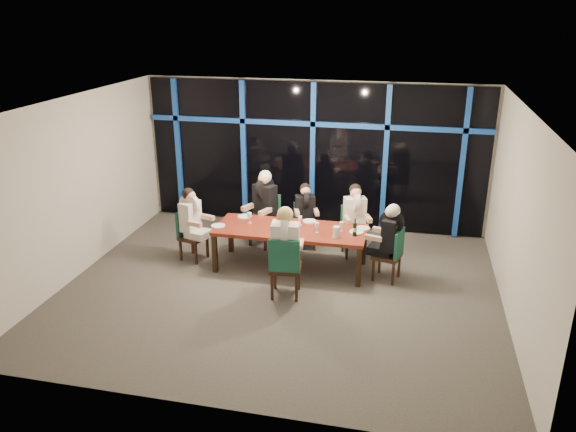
{
  "coord_description": "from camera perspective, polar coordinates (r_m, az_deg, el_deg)",
  "views": [
    {
      "loc": [
        1.92,
        -7.97,
        4.35
      ],
      "look_at": [
        0.0,
        0.6,
        1.05
      ],
      "focal_mm": 35.0,
      "sensor_mm": 36.0,
      "label": 1
    }
  ],
  "objects": [
    {
      "name": "tea_light",
      "position": [
        9.57,
        -0.54,
        -1.41
      ],
      "size": [
        0.05,
        0.05,
        0.03
      ],
      "primitive_type": "cylinder",
      "color": "#F7AA4A",
      "rests_on": "dining_table"
    },
    {
      "name": "plate_end_left",
      "position": [
        9.84,
        -7.1,
        -0.98
      ],
      "size": [
        0.24,
        0.24,
        0.01
      ],
      "primitive_type": "cylinder",
      "color": "white",
      "rests_on": "dining_table"
    },
    {
      "name": "chair_end_right",
      "position": [
        9.49,
        10.54,
        -3.62
      ],
      "size": [
        0.52,
        0.52,
        0.92
      ],
      "rotation": [
        0.0,
        0.0,
        4.46
      ],
      "color": "black",
      "rests_on": "ground"
    },
    {
      "name": "plate_far_mid",
      "position": [
        9.98,
        2.2,
        -0.53
      ],
      "size": [
        0.24,
        0.24,
        0.01
      ],
      "primitive_type": "cylinder",
      "color": "white",
      "rests_on": "dining_table"
    },
    {
      "name": "chair_far_left",
      "position": [
        10.75,
        -2.17,
        -0.03
      ],
      "size": [
        0.62,
        0.62,
        1.01
      ],
      "rotation": [
        0.0,
        0.0,
        -0.43
      ],
      "color": "black",
      "rests_on": "ground"
    },
    {
      "name": "diner_far_left",
      "position": [
        10.56,
        -2.5,
        1.87
      ],
      "size": [
        0.64,
        0.69,
        0.99
      ],
      "rotation": [
        0.0,
        0.0,
        -0.43
      ],
      "color": "black",
      "rests_on": "ground"
    },
    {
      "name": "wine_glass_b",
      "position": [
        9.78,
        1.24,
        -0.25
      ],
      "size": [
        0.06,
        0.06,
        0.17
      ],
      "color": "silver",
      "rests_on": "dining_table"
    },
    {
      "name": "chair_near_mid",
      "position": [
        8.75,
        -0.31,
        -4.94
      ],
      "size": [
        0.53,
        0.53,
        1.03
      ],
      "rotation": [
        0.0,
        0.0,
        3.25
      ],
      "color": "black",
      "rests_on": "ground"
    },
    {
      "name": "window_wall",
      "position": [
        11.41,
        2.63,
        6.38
      ],
      "size": [
        6.86,
        0.43,
        2.94
      ],
      "color": "black",
      "rests_on": "ground"
    },
    {
      "name": "wine_glass_d",
      "position": [
        9.87,
        -3.94,
        0.06
      ],
      "size": [
        0.08,
        0.08,
        0.2
      ],
      "color": "silver",
      "rests_on": "dining_table"
    },
    {
      "name": "plate_far_left",
      "position": [
        10.22,
        -4.49,
        -0.04
      ],
      "size": [
        0.24,
        0.24,
        0.01
      ],
      "primitive_type": "cylinder",
      "color": "white",
      "rests_on": "dining_table"
    },
    {
      "name": "dining_table",
      "position": [
        9.7,
        0.26,
        -1.63
      ],
      "size": [
        2.6,
        1.0,
        0.75
      ],
      "color": "maroon",
      "rests_on": "ground"
    },
    {
      "name": "diner_near_mid",
      "position": [
        8.66,
        -0.25,
        -2.25
      ],
      "size": [
        0.54,
        0.67,
        1.01
      ],
      "rotation": [
        0.0,
        0.0,
        3.25
      ],
      "color": "silver",
      "rests_on": "ground"
    },
    {
      "name": "chair_far_mid",
      "position": [
        10.66,
        1.7,
        -0.67
      ],
      "size": [
        0.51,
        0.51,
        0.87
      ],
      "rotation": [
        0.0,
        0.0,
        0.32
      ],
      "color": "black",
      "rests_on": "ground"
    },
    {
      "name": "diner_far_mid",
      "position": [
        10.47,
        1.78,
        0.95
      ],
      "size": [
        0.52,
        0.59,
        0.84
      ],
      "rotation": [
        0.0,
        0.0,
        0.32
      ],
      "color": "black",
      "rests_on": "ground"
    },
    {
      "name": "plate_end_right",
      "position": [
        9.57,
        6.96,
        -1.61
      ],
      "size": [
        0.24,
        0.24,
        0.01
      ],
      "primitive_type": "cylinder",
      "color": "white",
      "rests_on": "dining_table"
    },
    {
      "name": "chair_far_right",
      "position": [
        10.41,
        6.66,
        -1.15
      ],
      "size": [
        0.55,
        0.55,
        0.93
      ],
      "rotation": [
        0.0,
        0.0,
        0.36
      ],
      "color": "black",
      "rests_on": "ground"
    },
    {
      "name": "plate_far_right",
      "position": [
        9.74,
        7.63,
        -1.23
      ],
      "size": [
        0.24,
        0.24,
        0.01
      ],
      "primitive_type": "cylinder",
      "color": "white",
      "rests_on": "dining_table"
    },
    {
      "name": "diner_far_right",
      "position": [
        10.2,
        6.85,
        0.61
      ],
      "size": [
        0.57,
        0.64,
        0.9
      ],
      "rotation": [
        0.0,
        0.0,
        0.36
      ],
      "color": "silver",
      "rests_on": "ground"
    },
    {
      "name": "plate_near_mid",
      "position": [
        9.27,
        0.14,
        -2.21
      ],
      "size": [
        0.24,
        0.24,
        0.01
      ],
      "primitive_type": "cylinder",
      "color": "white",
      "rests_on": "dining_table"
    },
    {
      "name": "diner_end_right",
      "position": [
        9.36,
        10.22,
        -1.49
      ],
      "size": [
        0.62,
        0.53,
        0.9
      ],
      "rotation": [
        0.0,
        0.0,
        4.46
      ],
      "color": "black",
      "rests_on": "ground"
    },
    {
      "name": "chair_end_left",
      "position": [
        10.29,
        -9.97,
        -1.61
      ],
      "size": [
        0.53,
        0.53,
        0.92
      ],
      "rotation": [
        0.0,
        0.0,
        1.3
      ],
      "color": "black",
      "rests_on": "ground"
    },
    {
      "name": "wine_glass_c",
      "position": [
        9.45,
        2.94,
        -0.94
      ],
      "size": [
        0.07,
        0.07,
        0.18
      ],
      "color": "silver",
      "rests_on": "dining_table"
    },
    {
      "name": "water_pitcher",
      "position": [
        9.28,
        4.91,
        -1.64
      ],
      "size": [
        0.12,
        0.11,
        0.2
      ],
      "rotation": [
        0.0,
        0.0,
        -0.21
      ],
      "color": "silver",
      "rests_on": "dining_table"
    },
    {
      "name": "wine_glass_a",
      "position": [
        9.59,
        -1.36,
        -0.63
      ],
      "size": [
        0.07,
        0.07,
        0.18
      ],
      "color": "silver",
      "rests_on": "dining_table"
    },
    {
      "name": "diner_end_left",
      "position": [
        10.12,
        -9.75,
        0.23
      ],
      "size": [
        0.62,
        0.53,
        0.9
      ],
      "rotation": [
        0.0,
        0.0,
        1.3
      ],
      "color": "silver",
      "rests_on": "ground"
    },
    {
      "name": "room",
      "position": [
        8.52,
        -0.89,
        4.76
      ],
      "size": [
        7.04,
        7.0,
        3.02
      ],
      "color": "#524E48",
      "rests_on": "ground"
    },
    {
      "name": "wine_glass_e",
      "position": [
        9.55,
        5.46,
        -0.86
      ],
      "size": [
        0.06,
        0.06,
        0.17
      ],
      "color": "silver",
      "rests_on": "dining_table"
    },
    {
      "name": "wine_bottle",
      "position": [
        9.38,
        6.8,
        -1.34
      ],
      "size": [
        0.07,
        0.07,
        0.3
      ],
      "rotation": [
        0.0,
        0.0,
        -0.27
      ],
      "color": "black",
      "rests_on": "dining_table"
    }
  ]
}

